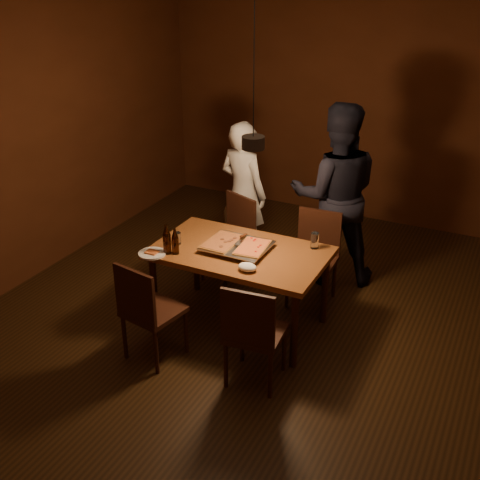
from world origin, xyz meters
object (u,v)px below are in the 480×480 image
at_px(dining_table, 240,258).
at_px(pizza_tray, 237,247).
at_px(diner_dark, 335,195).
at_px(pendant_lamp, 253,141).
at_px(beer_bottle_a, 167,239).
at_px(chair_far_left, 233,231).
at_px(chair_near_left, 146,304).
at_px(plate_slice, 152,253).
at_px(chair_far_right, 315,249).
at_px(diner_white, 243,193).
at_px(chair_near_right, 252,327).
at_px(beer_bottle_b, 175,241).

bearing_deg(dining_table, pizza_tray, -176.72).
height_order(diner_dark, pendant_lamp, pendant_lamp).
bearing_deg(beer_bottle_a, pendant_lamp, 20.35).
bearing_deg(chair_far_left, chair_near_left, 112.39).
distance_m(dining_table, beer_bottle_a, 0.66).
relative_size(dining_table, chair_far_left, 2.74).
bearing_deg(diner_dark, chair_far_left, 4.50).
bearing_deg(diner_dark, plate_slice, 32.82).
relative_size(plate_slice, pendant_lamp, 0.22).
bearing_deg(chair_far_right, plate_slice, 43.70).
distance_m(chair_far_right, plate_slice, 1.58).
bearing_deg(diner_white, chair_far_right, 168.46).
bearing_deg(pizza_tray, dining_table, 9.19).
bearing_deg(chair_far_right, dining_table, 56.44).
xyz_separation_m(beer_bottle_a, diner_dark, (0.98, 1.54, 0.04)).
xyz_separation_m(chair_far_left, pizza_tray, (0.42, -0.75, 0.24)).
bearing_deg(pendant_lamp, plate_slice, -157.18).
relative_size(chair_near_right, beer_bottle_b, 2.10).
xyz_separation_m(chair_near_right, diner_dark, (-0.02, 1.95, 0.38)).
xyz_separation_m(chair_near_right, plate_slice, (-1.11, 0.33, 0.22)).
distance_m(chair_near_left, chair_near_right, 0.91).
height_order(chair_far_left, chair_near_right, same).
relative_size(chair_far_left, pizza_tray, 0.99).
distance_m(chair_far_right, beer_bottle_a, 1.48).
relative_size(chair_near_left, diner_dark, 0.26).
height_order(chair_far_right, chair_near_right, same).
distance_m(pizza_tray, diner_white, 1.30).
height_order(dining_table, diner_dark, diner_dark).
bearing_deg(diner_dark, pendant_lamp, 53.69).
bearing_deg(chair_near_left, chair_far_right, 70.89).
distance_m(beer_bottle_a, pendant_lamp, 1.14).
distance_m(chair_far_right, chair_near_right, 1.47).
xyz_separation_m(dining_table, diner_white, (-0.55, 1.18, 0.10)).
bearing_deg(chair_far_right, pizza_tray, 54.88).
height_order(chair_far_right, beer_bottle_b, beer_bottle_b).
xyz_separation_m(chair_far_right, plate_slice, (-1.08, -1.14, 0.22)).
bearing_deg(plate_slice, pizza_tray, 33.19).
relative_size(chair_far_left, beer_bottle_b, 2.37).
height_order(chair_near_right, beer_bottle_a, beer_bottle_a).
xyz_separation_m(beer_bottle_a, plate_slice, (-0.11, -0.08, -0.12)).
bearing_deg(diner_white, beer_bottle_a, 103.46).
bearing_deg(dining_table, plate_slice, -147.89).
bearing_deg(dining_table, chair_far_left, 120.91).
bearing_deg(pendant_lamp, beer_bottle_b, -159.66).
relative_size(chair_near_right, pizza_tray, 0.88).
xyz_separation_m(chair_far_right, pendant_lamp, (-0.29, -0.81, 1.22)).
bearing_deg(plate_slice, pendant_lamp, 22.82).
relative_size(pizza_tray, beer_bottle_a, 2.07).
distance_m(chair_near_left, beer_bottle_a, 0.62).
height_order(beer_bottle_a, beer_bottle_b, beer_bottle_a).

